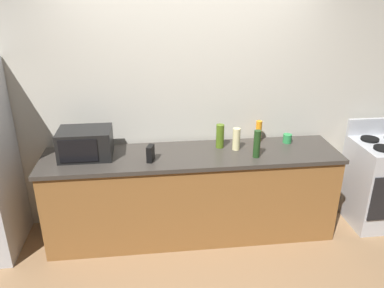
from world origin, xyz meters
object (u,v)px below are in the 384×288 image
at_px(stove_range, 380,182).
at_px(bottle_wine, 257,144).
at_px(bottle_hand_soap, 236,139).
at_px(mug_green, 287,138).
at_px(bottle_dish_soap, 259,131).
at_px(cordless_phone, 151,153).
at_px(bottle_olive_oil, 220,136).
at_px(microwave, 85,143).

distance_m(stove_range, bottle_wine, 1.53).
xyz_separation_m(bottle_hand_soap, mug_green, (0.56, 0.11, -0.06)).
height_order(bottle_wine, bottle_hand_soap, bottle_wine).
bearing_deg(stove_range, bottle_dish_soap, 169.80).
bearing_deg(cordless_phone, mug_green, 28.20).
xyz_separation_m(cordless_phone, mug_green, (1.39, 0.28, -0.03)).
relative_size(cordless_phone, bottle_hand_soap, 0.69).
bearing_deg(bottle_wine, bottle_hand_soap, 127.43).
relative_size(bottle_wine, mug_green, 2.95).
distance_m(bottle_olive_oil, mug_green, 0.71).
bearing_deg(bottle_olive_oil, mug_green, 3.23).
bearing_deg(cordless_phone, bottle_hand_soap, 28.27).
xyz_separation_m(bottle_wine, mug_green, (0.41, 0.30, -0.09)).
relative_size(cordless_phone, bottle_dish_soap, 0.68).
relative_size(bottle_wine, bottle_dish_soap, 1.20).
height_order(cordless_phone, bottle_olive_oil, bottle_olive_oil).
bearing_deg(microwave, bottle_dish_soap, 6.17).
height_order(microwave, bottle_dish_soap, microwave).
bearing_deg(microwave, mug_green, 3.28).
xyz_separation_m(stove_range, bottle_hand_soap, (-1.56, 0.05, 0.55)).
relative_size(bottle_olive_oil, bottle_hand_soap, 1.09).
bearing_deg(bottle_hand_soap, stove_range, -1.88).
xyz_separation_m(bottle_wine, bottle_hand_soap, (-0.15, 0.19, -0.02)).
relative_size(stove_range, bottle_hand_soap, 4.96).
bearing_deg(mug_green, bottle_dish_soap, 166.10).
relative_size(cordless_phone, mug_green, 1.68).
bearing_deg(bottle_wine, bottle_dish_soap, 71.60).
bearing_deg(mug_green, cordless_phone, -168.70).
bearing_deg(stove_range, bottle_hand_soap, 178.12).
bearing_deg(bottle_olive_oil, microwave, -176.70).
height_order(bottle_wine, mug_green, bottle_wine).
bearing_deg(bottle_wine, bottle_olive_oil, 138.17).
bearing_deg(bottle_dish_soap, cordless_phone, -162.53).
bearing_deg(bottle_olive_oil, bottle_hand_soap, -25.60).
height_order(bottle_dish_soap, bottle_hand_soap, bottle_dish_soap).
bearing_deg(bottle_hand_soap, bottle_wine, -52.57).
bearing_deg(mug_green, microwave, -176.72).
relative_size(microwave, bottle_hand_soap, 2.20).
relative_size(cordless_phone, bottle_olive_oil, 0.63).
distance_m(stove_range, mug_green, 1.13).
xyz_separation_m(microwave, bottle_dish_soap, (1.70, 0.18, -0.03)).
distance_m(bottle_wine, bottle_hand_soap, 0.25).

